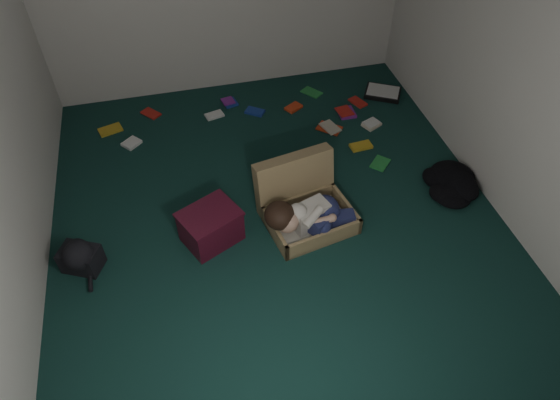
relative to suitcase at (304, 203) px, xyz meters
name	(u,v)px	position (x,y,z in m)	size (l,w,h in m)	color
floor	(276,215)	(-0.24, 0.06, -0.16)	(4.50, 4.50, 0.00)	#11332E
wall_front	(398,386)	(-0.24, -2.19, 1.14)	(4.50, 4.50, 0.00)	silver
wall_right	(517,61)	(1.76, 0.06, 1.14)	(4.50, 4.50, 0.00)	silver
suitcase	(304,203)	(0.00, 0.00, 0.00)	(0.86, 0.85, 0.55)	#9F8457
person	(308,215)	(-0.02, -0.19, 0.04)	(0.82, 0.40, 0.34)	silver
maroon_bin	(211,226)	(-0.85, -0.08, 0.00)	(0.59, 0.55, 0.33)	#470E1F
backpack	(81,258)	(-1.94, -0.12, -0.05)	(0.39, 0.31, 0.23)	black
clothing_pile	(450,184)	(1.46, -0.01, -0.09)	(0.45, 0.37, 0.14)	black
paper_tray	(383,93)	(1.45, 1.65, -0.14)	(0.51, 0.47, 0.06)	black
book_scatter	(274,120)	(0.08, 1.46, -0.15)	(3.04, 1.67, 0.02)	gold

